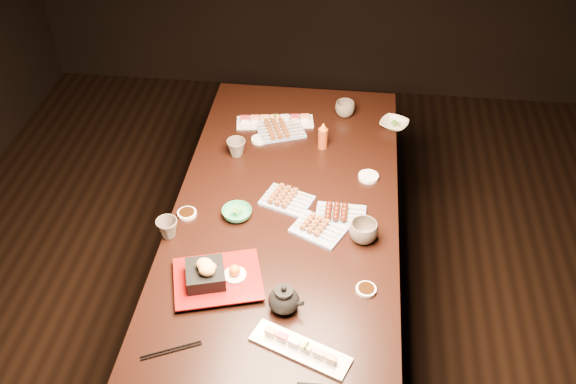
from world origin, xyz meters
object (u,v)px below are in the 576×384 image
Objects in this scene: yakitori_plate_center at (287,197)px; edamame_bowl_cream at (394,124)px; dining_table at (287,267)px; teapot at (284,298)px; sushi_platter_near at (300,346)px; teacup_far_left at (236,148)px; yakitori_plate_right at (319,226)px; teacup_near_left at (167,228)px; yakitori_plate_left at (280,127)px; teacup_mid_right at (363,232)px; teacup_far_right at (345,109)px; tempura_tray at (217,272)px; sushi_platter_far at (275,119)px; edamame_bowl_green at (237,213)px; condiment_bottle at (323,135)px.

edamame_bowl_cream is at bearing 73.41° from yakitori_plate_center.
dining_table is 14.11× the size of teapot.
teacup_far_left is at bearing 132.74° from sushi_platter_near.
teacup_near_left is at bearing -144.72° from yakitori_plate_right.
yakitori_plate_right is at bearing -91.70° from yakitori_plate_left.
teapot is at bearing -31.99° from teacup_near_left.
teacup_mid_right is 0.85m from teacup_far_right.
tempura_tray is at bearing 176.67° from teapot.
teacup_far_right is (0.46, 0.37, -0.00)m from teacup_far_left.
teacup_far_right is at bearing 92.98° from yakitori_plate_center.
edamame_bowl_green is (-0.06, -0.67, -0.00)m from sushi_platter_far.
sushi_platter_near is at bearing -101.20° from yakitori_plate_left.
yakitori_plate_center is at bearing -101.13° from yakitori_plate_left.
teacup_near_left reaches higher than edamame_bowl_cream.
sushi_platter_near is 0.73m from teacup_near_left.
sushi_platter_far is at bearing 145.06° from condiment_bottle.
teacup_far_right is at bearing -171.22° from sushi_platter_far.
edamame_bowl_cream is 1.17× the size of teacup_mid_right.
teacup_far_right is (0.06, 0.82, 0.01)m from yakitori_plate_right.
yakitori_plate_left is at bearing 121.79° from sushi_platter_near.
yakitori_plate_right is at bearing 101.29° from sushi_platter_far.
teacup_far_right is at bearing 54.34° from tempura_tray.
teacup_near_left reaches higher than yakitori_plate_left.
teapot reaches higher than edamame_bowl_green.
yakitori_plate_left is (-0.23, 0.64, 0.00)m from yakitori_plate_right.
yakitori_plate_right is at bearing 9.08° from teacup_near_left.
dining_table is 0.61m from condiment_bottle.
tempura_tray is (-0.01, -0.35, 0.04)m from edamame_bowl_green.
yakitori_plate_left is at bearing 65.02° from teacup_near_left.
yakitori_plate_center is 2.31× the size of teacup_far_left.
yakitori_plate_right is at bearing 110.13° from sushi_platter_near.
teacup_far_right is (-0.11, 0.85, -0.01)m from teacup_mid_right.
yakitori_plate_right is 1.79× the size of teacup_mid_right.
dining_table is at bearing -49.26° from teacup_far_left.
condiment_bottle is (0.20, -0.10, 0.04)m from yakitori_plate_left.
teacup_far_left reaches higher than sushi_platter_far.
edamame_bowl_green reaches higher than dining_table.
dining_table is at bearing 93.09° from sushi_platter_far.
edamame_bowl_green is at bearing 139.12° from sushi_platter_near.
edamame_bowl_green reaches higher than edamame_bowl_cream.
dining_table is at bearing 150.93° from teacup_mid_right.
condiment_bottle is (-0.03, 0.55, 0.04)m from yakitori_plate_right.
condiment_bottle is at bearing 15.00° from teacup_far_left.
sushi_platter_far is 4.28× the size of teacup_far_left.
teacup_mid_right reaches higher than edamame_bowl_green.
sushi_platter_far is at bearing 136.49° from yakitori_plate_right.
edamame_bowl_green is 0.50m from teapot.
yakitori_plate_right is at bearing -48.03° from teacup_far_left.
sushi_platter_near is 2.62× the size of teapot.
sushi_platter_near is at bearing -65.40° from yakitori_plate_right.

